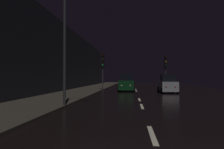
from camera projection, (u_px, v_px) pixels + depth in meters
name	position (u px, v px, depth m)	size (l,w,h in m)	color
ground	(136.00, 91.00, 27.90)	(25.58, 84.00, 0.02)	black
sidewalk_left	(87.00, 90.00, 28.50)	(4.40, 84.00, 0.15)	#38332B
building_facade_left	(59.00, 57.00, 25.30)	(0.80, 63.00, 8.36)	black
lane_centerline	(139.00, 97.00, 18.69)	(0.16, 26.34, 0.01)	beige
traffic_light_far_left	(103.00, 63.00, 27.32)	(0.33, 0.47, 4.89)	#38383A
traffic_light_far_right	(166.00, 65.00, 30.50)	(0.33, 0.47, 4.91)	#38383A
streetlamp_overhead	(72.00, 27.00, 12.28)	(1.70, 0.44, 6.97)	#2D2D30
car_approaching_headlights	(126.00, 83.00, 26.96)	(2.02, 4.37, 2.20)	#0F3819
car_parked_right_far	(168.00, 84.00, 24.22)	(1.89, 4.10, 2.06)	#A5A8AD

